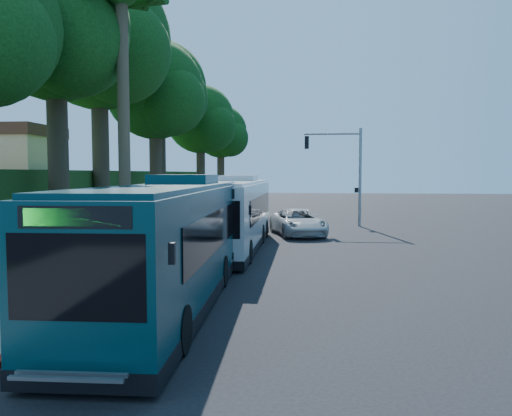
# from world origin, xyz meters

# --- Properties ---
(ground) EXTENTS (140.00, 140.00, 0.00)m
(ground) POSITION_xyz_m (0.00, 0.00, 0.00)
(ground) COLOR black
(ground) RESTS_ON ground
(sidewalk) EXTENTS (4.50, 70.00, 0.12)m
(sidewalk) POSITION_xyz_m (-7.30, 0.00, 0.06)
(sidewalk) COLOR gray
(sidewalk) RESTS_ON ground
(red_curb) EXTENTS (0.25, 30.00, 0.13)m
(red_curb) POSITION_xyz_m (-5.00, -4.00, 0.07)
(red_curb) COLOR maroon
(red_curb) RESTS_ON ground
(grass_verge) EXTENTS (8.00, 70.00, 0.06)m
(grass_verge) POSITION_xyz_m (-13.00, 5.00, 0.03)
(grass_verge) COLOR #234719
(grass_verge) RESTS_ON ground
(bus_shelter) EXTENTS (3.20, 1.51, 2.55)m
(bus_shelter) POSITION_xyz_m (-7.26, -2.86, 1.81)
(bus_shelter) COLOR black
(bus_shelter) RESTS_ON ground
(stop_sign_pole) EXTENTS (0.35, 0.06, 3.17)m
(stop_sign_pole) POSITION_xyz_m (-5.40, -5.00, 2.08)
(stop_sign_pole) COLOR gray
(stop_sign_pole) RESTS_ON ground
(traffic_signal_pole) EXTENTS (4.10, 0.30, 7.00)m
(traffic_signal_pole) POSITION_xyz_m (3.78, 10.00, 4.42)
(traffic_signal_pole) COLOR gray
(traffic_signal_pole) RESTS_ON ground
(palm_tree) EXTENTS (4.20, 4.20, 14.40)m
(palm_tree) POSITION_xyz_m (-8.20, -1.50, 12.38)
(palm_tree) COLOR #4C3F2D
(palm_tree) RESTS_ON ground
(tree_0) EXTENTS (8.40, 8.00, 15.70)m
(tree_0) POSITION_xyz_m (-12.40, -0.02, 11.20)
(tree_0) COLOR #382B1E
(tree_0) RESTS_ON ground
(tree_1) EXTENTS (10.50, 10.00, 18.26)m
(tree_1) POSITION_xyz_m (-13.37, 7.98, 12.73)
(tree_1) COLOR #382B1E
(tree_1) RESTS_ON ground
(tree_2) EXTENTS (8.82, 8.40, 15.12)m
(tree_2) POSITION_xyz_m (-11.89, 15.98, 10.48)
(tree_2) COLOR #382B1E
(tree_2) RESTS_ON ground
(tree_3) EXTENTS (10.08, 9.60, 17.28)m
(tree_3) POSITION_xyz_m (-13.88, 23.98, 11.98)
(tree_3) COLOR #382B1E
(tree_3) RESTS_ON ground
(tree_4) EXTENTS (8.40, 8.00, 14.14)m
(tree_4) POSITION_xyz_m (-11.40, 31.98, 9.73)
(tree_4) COLOR #382B1E
(tree_4) RESTS_ON ground
(tree_5) EXTENTS (7.35, 7.00, 12.86)m
(tree_5) POSITION_xyz_m (-10.41, 39.99, 8.96)
(tree_5) COLOR #382B1E
(tree_5) RESTS_ON ground
(white_bus) EXTENTS (2.71, 12.39, 3.69)m
(white_bus) POSITION_xyz_m (-2.60, -1.43, 1.80)
(white_bus) COLOR silver
(white_bus) RESTS_ON ground
(teal_bus) EXTENTS (3.10, 12.70, 3.76)m
(teal_bus) POSITION_xyz_m (-2.90, -11.98, 1.84)
(teal_bus) COLOR #0A2F37
(teal_bus) RESTS_ON ground
(pickup) EXTENTS (4.09, 6.24, 1.59)m
(pickup) POSITION_xyz_m (0.50, 4.54, 0.80)
(pickup) COLOR silver
(pickup) RESTS_ON ground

